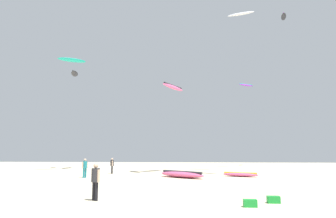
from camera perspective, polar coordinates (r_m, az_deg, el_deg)
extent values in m
cylinder|color=black|center=(15.95, -13.01, -14.52)|extent=(0.17, 0.17, 0.88)
cylinder|color=black|center=(16.11, -13.44, -14.44)|extent=(0.17, 0.17, 0.88)
cylinder|color=#2D2D33|center=(15.96, -13.14, -11.72)|extent=(0.41, 0.41, 0.66)
cylinder|color=beige|center=(15.76, -12.63, -11.88)|extent=(0.12, 0.12, 0.61)
cylinder|color=beige|center=(16.15, -13.64, -11.75)|extent=(0.12, 0.12, 0.61)
sphere|color=beige|center=(15.93, -13.09, -10.08)|extent=(0.24, 0.24, 0.24)
cylinder|color=black|center=(34.84, -10.23, -10.92)|extent=(0.15, 0.15, 0.82)
cylinder|color=black|center=(35.03, -10.26, -10.90)|extent=(0.15, 0.15, 0.82)
cylinder|color=#2D2D33|center=(34.90, -10.21, -9.73)|extent=(0.38, 0.38, 0.62)
cylinder|color=beige|center=(34.68, -10.18, -9.78)|extent=(0.11, 0.11, 0.57)
cylinder|color=beige|center=(35.12, -10.25, -9.76)|extent=(0.11, 0.11, 0.57)
sphere|color=beige|center=(34.89, -10.20, -9.03)|extent=(0.22, 0.22, 0.22)
cylinder|color=teal|center=(29.84, -15.22, -11.28)|extent=(0.16, 0.16, 0.85)
cylinder|color=teal|center=(29.93, -14.88, -11.28)|extent=(0.16, 0.16, 0.85)
cylinder|color=teal|center=(29.85, -14.99, -9.85)|extent=(0.39, 0.39, 0.64)
cylinder|color=beige|center=(29.74, -15.39, -9.89)|extent=(0.11, 0.11, 0.59)
cylinder|color=beige|center=(29.96, -14.60, -9.90)|extent=(0.11, 0.11, 0.59)
sphere|color=beige|center=(29.83, -14.96, -9.00)|extent=(0.23, 0.23, 0.23)
ellipsoid|color=#E5598C|center=(31.03, 13.10, -11.65)|extent=(3.52, 2.32, 0.41)
cylinder|color=yellow|center=(31.02, 13.10, -11.36)|extent=(2.93, 1.45, 0.15)
ellipsoid|color=#E5598C|center=(29.12, 2.51, -11.92)|extent=(4.84, 4.45, 0.60)
cylinder|color=#2D2D33|center=(29.10, 2.51, -11.47)|extent=(3.72, 3.24, 0.23)
cube|color=green|center=(14.36, 14.82, -16.36)|extent=(0.56, 0.36, 0.32)
cube|color=green|center=(15.71, 18.78, -15.45)|extent=(0.56, 0.36, 0.32)
ellipsoid|color=#19B29E|center=(43.32, -17.22, 8.57)|extent=(3.63, 2.72, 0.50)
ellipsoid|color=#2D2D33|center=(47.65, -16.76, 6.22)|extent=(1.46, 3.16, 0.67)
cylinder|color=#2D2D33|center=(47.69, -16.75, 6.38)|extent=(0.66, 2.78, 0.13)
ellipsoid|color=#E5598C|center=(37.57, 0.93, 4.02)|extent=(3.10, 4.45, 0.98)
cylinder|color=#2D2D33|center=(37.61, 0.93, 4.31)|extent=(1.98, 3.65, 0.19)
ellipsoid|color=#2D2D33|center=(58.44, 20.44, 15.59)|extent=(1.71, 3.13, 0.53)
cylinder|color=purple|center=(58.50, 20.44, 15.71)|extent=(0.91, 2.68, 0.13)
ellipsoid|color=white|center=(43.13, 13.17, 16.63)|extent=(3.60, 2.07, 0.77)
ellipsoid|color=purple|center=(51.19, 14.11, 4.28)|extent=(2.77, 2.14, 0.60)
cylinder|color=#19B29E|center=(51.22, 14.10, 4.42)|extent=(2.22, 1.44, 0.12)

